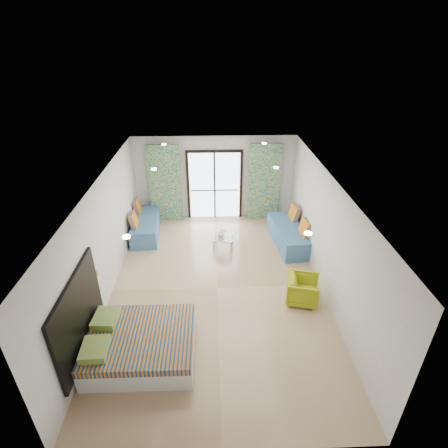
{
  "coord_description": "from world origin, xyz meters",
  "views": [
    {
      "loc": [
        -0.07,
        -6.62,
        5.41
      ],
      "look_at": [
        0.2,
        1.1,
        1.15
      ],
      "focal_mm": 28.0,
      "sensor_mm": 36.0,
      "label": 1
    }
  ],
  "objects_px": {
    "daybed_right": "(289,234)",
    "daybed_left": "(145,225)",
    "armchair": "(303,288)",
    "coffee_table": "(223,238)",
    "bed": "(140,344)"
  },
  "relations": [
    {
      "from": "bed",
      "to": "armchair",
      "type": "xyz_separation_m",
      "value": [
        3.4,
        1.43,
        0.07
      ]
    },
    {
      "from": "daybed_right",
      "to": "armchair",
      "type": "height_order",
      "value": "daybed_right"
    },
    {
      "from": "bed",
      "to": "armchair",
      "type": "distance_m",
      "value": 3.69
    },
    {
      "from": "bed",
      "to": "armchair",
      "type": "bearing_deg",
      "value": 22.74
    },
    {
      "from": "daybed_left",
      "to": "coffee_table",
      "type": "bearing_deg",
      "value": -24.46
    },
    {
      "from": "daybed_left",
      "to": "armchair",
      "type": "bearing_deg",
      "value": -41.96
    },
    {
      "from": "bed",
      "to": "daybed_left",
      "type": "bearing_deg",
      "value": 97.93
    },
    {
      "from": "daybed_left",
      "to": "armchair",
      "type": "xyz_separation_m",
      "value": [
        4.04,
        -3.17,
        0.05
      ]
    },
    {
      "from": "bed",
      "to": "daybed_right",
      "type": "distance_m",
      "value": 5.3
    },
    {
      "from": "daybed_right",
      "to": "daybed_left",
      "type": "bearing_deg",
      "value": 164.4
    },
    {
      "from": "coffee_table",
      "to": "armchair",
      "type": "xyz_separation_m",
      "value": [
        1.71,
        -2.3,
        0.02
      ]
    },
    {
      "from": "coffee_table",
      "to": "armchair",
      "type": "distance_m",
      "value": 2.87
    },
    {
      "from": "coffee_table",
      "to": "armchair",
      "type": "bearing_deg",
      "value": -53.26
    },
    {
      "from": "daybed_right",
      "to": "coffee_table",
      "type": "relative_size",
      "value": 3.22
    },
    {
      "from": "daybed_right",
      "to": "armchair",
      "type": "relative_size",
      "value": 2.96
    }
  ]
}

